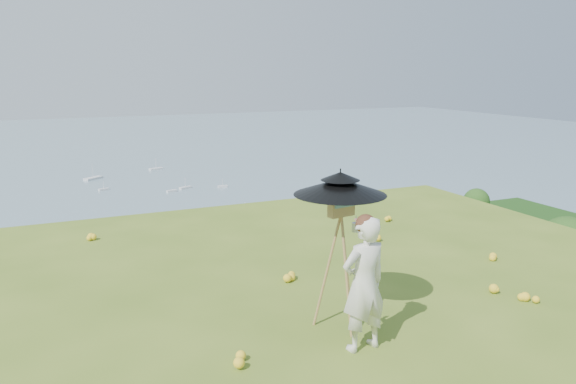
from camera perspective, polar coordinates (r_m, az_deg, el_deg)
name	(u,v)px	position (r m, az deg, el deg)	size (l,w,h in m)	color
ground	(311,348)	(6.66, 2.30, -15.58)	(14.00, 14.00, 0.00)	#527020
shoreline_tier	(79,346)	(89.33, -20.45, -14.42)	(170.00, 28.00, 8.00)	#746C5C
bay_water	(49,162)	(248.08, -23.12, 2.78)	(700.00, 700.00, 0.00)	slate
slope_trees	(97,323)	(44.24, -18.87, -12.51)	(110.00, 50.00, 6.00)	#194414
harbor_town	(76,304)	(86.68, -20.77, -10.57)	(110.00, 22.00, 5.00)	silver
moored_boats	(6,207)	(170.57, -26.69, -1.41)	(140.00, 140.00, 0.70)	silver
wildflowers	(301,334)	(6.84, 1.35, -14.24)	(10.00, 10.50, 0.12)	yellow
painter	(364,284)	(6.38, 7.72, -9.24)	(0.57, 0.37, 1.57)	silver
field_easel	(340,259)	(6.86, 5.32, -6.78)	(0.67, 0.67, 1.76)	#A48045
sun_umbrella	(340,191)	(6.66, 5.31, 0.11)	(1.11, 1.11, 0.54)	black
painter_cap	(366,220)	(6.15, 7.92, -2.81)	(0.21, 0.26, 0.10)	#BE686C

